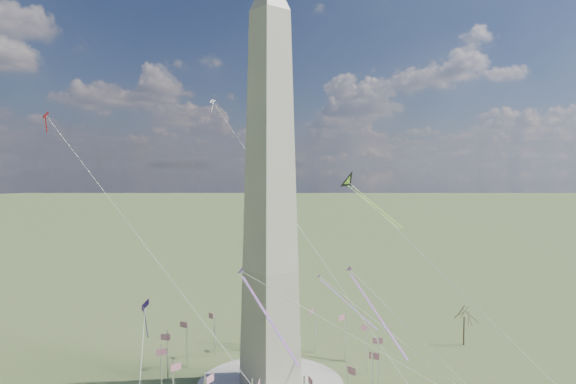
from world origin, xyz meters
TOP-DOWN VIEW (x-y plane):
  - washington_monument at (0.00, 0.00)m, footprint 15.56×15.56m
  - flagpole_ring at (-0.00, -0.00)m, footprint 54.40×54.40m
  - tree_near at (62.65, -13.95)m, footprint 7.44×7.44m
  - kite_delta_black at (40.48, 12.07)m, footprint 9.17×20.33m
  - kite_diamond_purple at (-28.51, 8.00)m, footprint 2.19×3.11m
  - kite_streamer_left at (15.83, -17.08)m, footprint 7.00×23.50m
  - kite_streamer_mid at (-11.89, -11.70)m, footprint 3.13×22.60m
  - kite_streamer_right at (29.37, 5.72)m, footprint 6.20×19.35m
  - kite_small_red at (-40.98, 36.25)m, footprint 1.44×2.31m
  - kite_small_white at (11.08, 44.99)m, footprint 1.62×1.41m

SIDE VIEW (x-z plane):
  - flagpole_ring at x=0.00m, z-range 0.77..13.77m
  - tree_near at x=62.65m, z-range 2.77..15.78m
  - kite_streamer_right at x=29.37m, z-range 9.92..23.45m
  - kite_diamond_purple at x=-28.51m, z-range 18.01..27.14m
  - kite_streamer_left at x=15.83m, z-range 14.69..31.07m
  - kite_streamer_mid at x=-11.89m, z-range 17.75..33.27m
  - washington_monument at x=0.00m, z-range -2.05..97.95m
  - kite_delta_black at x=40.48m, z-range 40.20..56.76m
  - kite_small_red at x=-40.98m, z-range 63.46..68.64m
  - kite_small_white at x=11.08m, z-range 72.19..76.34m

